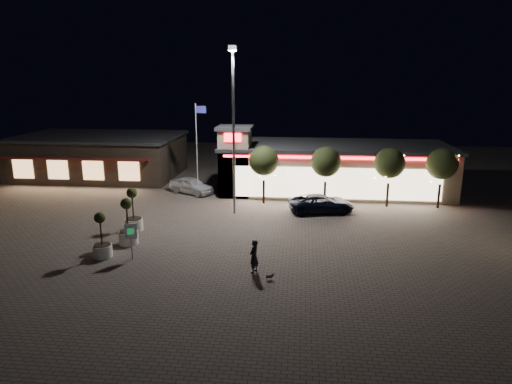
# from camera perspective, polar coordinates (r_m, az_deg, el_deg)

# --- Properties ---
(ground) EXTENTS (90.00, 90.00, 0.00)m
(ground) POSITION_cam_1_polar(r_m,az_deg,el_deg) (28.29, -9.15, -7.19)
(ground) COLOR #60574E
(ground) RESTS_ON ground
(retail_building) EXTENTS (20.40, 8.40, 6.10)m
(retail_building) POSITION_cam_1_polar(r_m,az_deg,el_deg) (42.04, 9.06, 3.10)
(retail_building) COLOR gray
(retail_building) RESTS_ON ground
(restaurant_building) EXTENTS (16.40, 11.00, 4.30)m
(restaurant_building) POSITION_cam_1_polar(r_m,az_deg,el_deg) (50.67, -18.88, 4.36)
(restaurant_building) COLOR #382D23
(restaurant_building) RESTS_ON ground
(floodlight_pole) EXTENTS (0.60, 0.40, 12.38)m
(floodlight_pole) POSITION_cam_1_polar(r_m,az_deg,el_deg) (33.91, -2.83, 8.80)
(floodlight_pole) COLOR gray
(floodlight_pole) RESTS_ON ground
(flagpole) EXTENTS (0.95, 0.10, 8.00)m
(flagpole) POSITION_cam_1_polar(r_m,az_deg,el_deg) (39.80, -7.30, 6.23)
(flagpole) COLOR white
(flagpole) RESTS_ON ground
(string_tree_a) EXTENTS (2.42, 2.42, 4.79)m
(string_tree_a) POSITION_cam_1_polar(r_m,az_deg,el_deg) (37.12, 0.99, 3.91)
(string_tree_a) COLOR #332319
(string_tree_a) RESTS_ON ground
(string_tree_b) EXTENTS (2.42, 2.42, 4.79)m
(string_tree_b) POSITION_cam_1_polar(r_m,az_deg,el_deg) (37.04, 8.74, 3.72)
(string_tree_b) COLOR #332319
(string_tree_b) RESTS_ON ground
(string_tree_c) EXTENTS (2.42, 2.42, 4.79)m
(string_tree_c) POSITION_cam_1_polar(r_m,az_deg,el_deg) (37.63, 16.37, 3.47)
(string_tree_c) COLOR #332319
(string_tree_c) RESTS_ON ground
(string_tree_d) EXTENTS (2.42, 2.42, 4.79)m
(string_tree_d) POSITION_cam_1_polar(r_m,az_deg,el_deg) (38.57, 22.23, 3.23)
(string_tree_d) COLOR #332319
(string_tree_d) RESTS_ON ground
(pickup_truck) EXTENTS (5.41, 3.30, 1.40)m
(pickup_truck) POSITION_cam_1_polar(r_m,az_deg,el_deg) (35.57, 8.18, -1.44)
(pickup_truck) COLOR black
(pickup_truck) RESTS_ON ground
(white_sedan) EXTENTS (4.62, 3.66, 1.47)m
(white_sedan) POSITION_cam_1_polar(r_m,az_deg,el_deg) (41.26, -8.08, 0.83)
(white_sedan) COLOR silver
(white_sedan) RESTS_ON ground
(pedestrian) EXTENTS (0.68, 0.79, 1.84)m
(pedestrian) POSITION_cam_1_polar(r_m,az_deg,el_deg) (24.61, -0.26, -8.06)
(pedestrian) COLOR black
(pedestrian) RESTS_ON ground
(dog) EXTENTS (0.45, 0.24, 0.24)m
(dog) POSITION_cam_1_polar(r_m,az_deg,el_deg) (24.04, 1.80, -10.40)
(dog) COLOR #59514C
(dog) RESTS_ON ground
(planter_left) EXTENTS (1.22, 1.22, 3.00)m
(planter_left) POSITION_cam_1_polar(r_m,az_deg,el_deg) (32.19, -15.06, -3.07)
(planter_left) COLOR silver
(planter_left) RESTS_ON ground
(planter_mid) EXTENTS (1.11, 1.11, 2.73)m
(planter_mid) POSITION_cam_1_polar(r_m,az_deg,el_deg) (28.09, -18.70, -6.11)
(planter_mid) COLOR silver
(planter_mid) RESTS_ON ground
(planter_right) EXTENTS (1.21, 1.21, 2.98)m
(planter_right) POSITION_cam_1_polar(r_m,az_deg,el_deg) (29.76, -15.70, -4.57)
(planter_right) COLOR silver
(planter_right) RESTS_ON ground
(valet_sign) EXTENTS (0.67, 0.31, 2.12)m
(valet_sign) POSITION_cam_1_polar(r_m,az_deg,el_deg) (27.18, -15.37, -5.11)
(valet_sign) COLOR gray
(valet_sign) RESTS_ON ground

